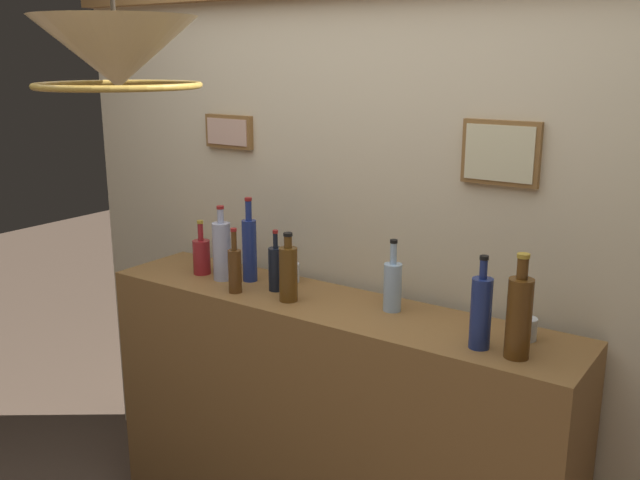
{
  "coord_description": "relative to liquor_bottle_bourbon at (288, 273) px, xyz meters",
  "views": [
    {
      "loc": [
        1.38,
        -1.23,
        1.95
      ],
      "look_at": [
        0.0,
        0.77,
        1.32
      ],
      "focal_mm": 39.58,
      "sensor_mm": 36.0,
      "label": 1
    }
  ],
  "objects": [
    {
      "name": "panelled_rear_partition",
      "position": [
        0.13,
        0.34,
        0.12
      ],
      "size": [
        3.01,
        0.15,
        2.46
      ],
      "color": "beige",
      "rests_on": "ground"
    },
    {
      "name": "bar_shelf_unit",
      "position": [
        0.13,
        0.07,
        -0.64
      ],
      "size": [
        1.9,
        0.4,
        1.07
      ],
      "primitive_type": "cube",
      "color": "olive",
      "rests_on": "ground"
    },
    {
      "name": "liquor_bottle_bourbon",
      "position": [
        0.0,
        0.0,
        0.0
      ],
      "size": [
        0.07,
        0.07,
        0.26
      ],
      "color": "#5B3913",
      "rests_on": "bar_shelf_unit"
    },
    {
      "name": "liquor_bottle_vermouth",
      "position": [
        0.37,
        0.13,
        -0.01
      ],
      "size": [
        0.06,
        0.06,
        0.26
      ],
      "color": "#A4C3E1",
      "rests_on": "bar_shelf_unit"
    },
    {
      "name": "liquor_bottle_brandy",
      "position": [
        -0.23,
        -0.04,
        -0.01
      ],
      "size": [
        0.05,
        0.05,
        0.25
      ],
      "color": "#573415",
      "rests_on": "bar_shelf_unit"
    },
    {
      "name": "liquor_bottle_gin",
      "position": [
        0.75,
        -0.01,
        0.01
      ],
      "size": [
        0.07,
        0.07,
        0.3
      ],
      "color": "navy",
      "rests_on": "bar_shelf_unit"
    },
    {
      "name": "liquor_bottle_mezcal",
      "position": [
        -0.11,
        0.07,
        -0.02
      ],
      "size": [
        0.06,
        0.06,
        0.24
      ],
      "color": "black",
      "rests_on": "bar_shelf_unit"
    },
    {
      "name": "liquor_bottle_tequila",
      "position": [
        -0.38,
        0.05,
        0.02
      ],
      "size": [
        0.07,
        0.07,
        0.31
      ],
      "color": "#B1B8D6",
      "rests_on": "bar_shelf_unit"
    },
    {
      "name": "liquor_bottle_scotch",
      "position": [
        0.88,
        -0.02,
        0.02
      ],
      "size": [
        0.08,
        0.08,
        0.33
      ],
      "color": "#5B3612",
      "rests_on": "bar_shelf_unit"
    },
    {
      "name": "liquor_bottle_vodka",
      "position": [
        -0.5,
        0.06,
        -0.03
      ],
      "size": [
        0.07,
        0.07,
        0.23
      ],
      "color": "maroon",
      "rests_on": "bar_shelf_unit"
    },
    {
      "name": "liquor_bottle_rum",
      "position": [
        -0.28,
        0.11,
        0.03
      ],
      "size": [
        0.06,
        0.06,
        0.34
      ],
      "color": "navy",
      "rests_on": "bar_shelf_unit"
    },
    {
      "name": "glass_tumbler_rocks",
      "position": [
        -0.44,
        0.16,
        -0.07
      ],
      "size": [
        0.07,
        0.07,
        0.07
      ],
      "color": "silver",
      "rests_on": "bar_shelf_unit"
    },
    {
      "name": "glass_tumbler_highball",
      "position": [
        -0.13,
        0.19,
        -0.07
      ],
      "size": [
        0.07,
        0.07,
        0.08
      ],
      "color": "silver",
      "rests_on": "bar_shelf_unit"
    },
    {
      "name": "glass_tumbler_shot",
      "position": [
        0.85,
        0.14,
        -0.07
      ],
      "size": [
        0.07,
        0.07,
        0.07
      ],
      "color": "silver",
      "rests_on": "bar_shelf_unit"
    },
    {
      "name": "pendant_lamp",
      "position": [
        0.08,
        -0.79,
        0.78
      ],
      "size": [
        0.41,
        0.41,
        0.47
      ],
      "color": "beige"
    }
  ]
}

